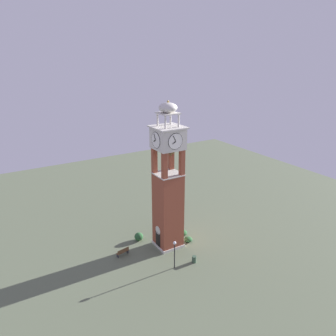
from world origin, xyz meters
TOP-DOWN VIEW (x-y plane):
  - ground at (0.00, 0.00)m, footprint 80.00×80.00m
  - clock_tower at (-0.00, -0.00)m, footprint 3.51×3.51m
  - park_bench at (-0.87, -5.89)m, footprint 0.73×1.65m
  - lamp_post at (4.48, -1.86)m, footprint 0.36×0.36m
  - trash_bin at (4.77, 0.70)m, footprint 0.52×0.52m
  - shrub_near_entry at (-2.95, -2.69)m, footprint 1.14×1.14m
  - shrub_left_of_tower at (-1.03, 2.88)m, footprint 1.28×1.28m
  - shrub_behind_bench at (0.73, 2.65)m, footprint 1.05×1.05m

SIDE VIEW (x-z plane):
  - ground at x=0.00m, z-range 0.00..0.00m
  - shrub_behind_bench at x=0.73m, z-range 0.00..0.66m
  - shrub_left_of_tower at x=-1.03m, z-range 0.00..0.74m
  - trash_bin at x=4.77m, z-range 0.00..0.80m
  - park_bench at x=-0.87m, z-range 0.01..0.96m
  - shrub_near_entry at x=-2.95m, z-range 0.00..1.05m
  - lamp_post at x=4.48m, z-range 0.71..4.17m
  - clock_tower at x=0.00m, z-range -1.53..16.82m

